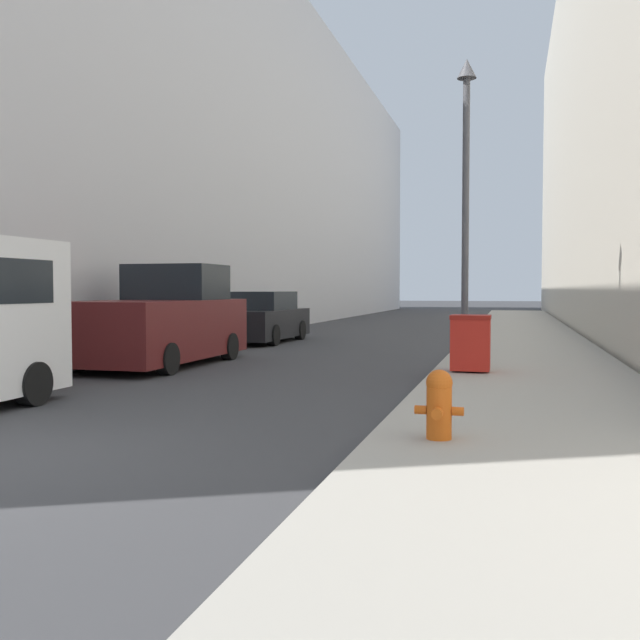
% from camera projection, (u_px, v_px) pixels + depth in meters
% --- Properties ---
extents(sidewalk_right, '(3.68, 60.00, 0.15)m').
position_uv_depth(sidewalk_right, '(525.00, 340.00, 22.77)').
color(sidewalk_right, '#9E998E').
rests_on(sidewalk_right, ground).
extents(building_left_glass, '(12.00, 60.00, 15.38)m').
position_uv_depth(building_left_glass, '(181.00, 165.00, 34.29)').
color(building_left_glass, '#BCBCC1').
rests_on(building_left_glass, ground).
extents(fire_hydrant, '(0.50, 0.38, 0.71)m').
position_uv_depth(fire_hydrant, '(439.00, 403.00, 7.26)').
color(fire_hydrant, '#D15614').
rests_on(fire_hydrant, sidewalk_right).
extents(trash_bin, '(0.73, 0.66, 1.05)m').
position_uv_depth(trash_bin, '(471.00, 342.00, 13.23)').
color(trash_bin, red).
rests_on(trash_bin, sidewalk_right).
extents(lamppost, '(0.41, 0.41, 6.41)m').
position_uv_depth(lamppost, '(466.00, 186.00, 15.19)').
color(lamppost, '#4C4C51').
rests_on(lamppost, sidewalk_right).
extents(pickup_truck, '(2.28, 5.09, 2.25)m').
position_uv_depth(pickup_truck, '(162.00, 322.00, 15.82)').
color(pickup_truck, '#561919').
rests_on(pickup_truck, ground).
extents(parked_sedan_near, '(1.85, 4.61, 1.61)m').
position_uv_depth(parked_sedan_near, '(263.00, 319.00, 22.65)').
color(parked_sedan_near, black).
rests_on(parked_sedan_near, ground).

